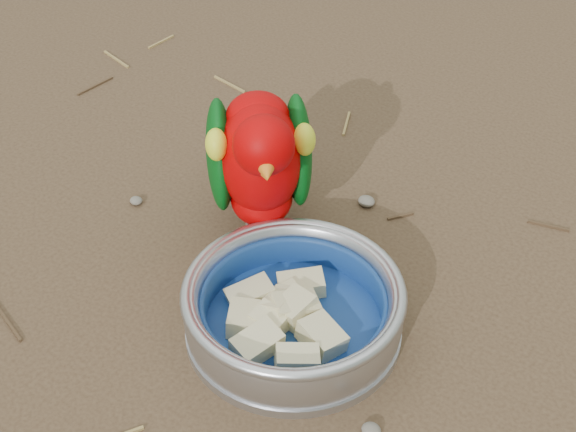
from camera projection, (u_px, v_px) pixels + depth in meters
The scene contains 6 objects.
ground at pixel (178, 323), 0.90m from camera, with size 60.00×60.00×0.00m, color #4F3A28.
food_bowl at pixel (293, 327), 0.89m from camera, with size 0.22×0.22×0.02m, color #B2B2BA.
bowl_wall at pixel (293, 306), 0.87m from camera, with size 0.22×0.22×0.04m, color #B2B2BA, non-canonical shape.
fruit_wedges at pixel (293, 311), 0.87m from camera, with size 0.13×0.13×0.03m, color beige, non-canonical shape.
lory_parrot at pixel (260, 171), 0.94m from camera, with size 0.11×0.24×0.19m, color #B60001, non-canonical shape.
ground_debris at pixel (186, 280), 0.95m from camera, with size 0.90×0.80×0.01m, color #9D8048, non-canonical shape.
Camera 1 is at (0.47, -0.43, 0.66)m, focal length 55.00 mm.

